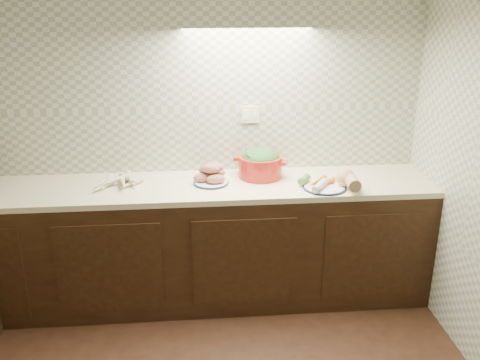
{
  "coord_description": "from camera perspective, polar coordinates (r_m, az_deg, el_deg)",
  "views": [
    {
      "loc": [
        0.13,
        -1.98,
        2.25
      ],
      "look_at": [
        0.43,
        1.25,
        1.02
      ],
      "focal_mm": 40.0,
      "sensor_mm": 36.0,
      "label": 1
    }
  ],
  "objects": [
    {
      "name": "parsnip_pile",
      "position": [
        3.79,
        -13.11,
        -0.16
      ],
      "size": [
        0.31,
        0.39,
        0.08
      ],
      "color": "beige",
      "rests_on": "counter"
    },
    {
      "name": "sweet_potato_plate",
      "position": [
        3.73,
        -3.07,
        0.5
      ],
      "size": [
        0.26,
        0.25,
        0.15
      ],
      "rotation": [
        0.0,
        0.0,
        -0.37
      ],
      "color": "#131D3D",
      "rests_on": "counter"
    },
    {
      "name": "room",
      "position": [
        2.08,
        -8.66,
        3.14
      ],
      "size": [
        3.6,
        3.6,
        2.6
      ],
      "color": "black",
      "rests_on": "ground"
    },
    {
      "name": "dutch_oven",
      "position": [
        3.84,
        2.18,
        1.86
      ],
      "size": [
        0.41,
        0.41,
        0.22
      ],
      "rotation": [
        0.0,
        0.0,
        -0.38
      ],
      "color": "#AD2119",
      "rests_on": "counter"
    },
    {
      "name": "counter",
      "position": [
        3.31,
        -19.07,
        -13.42
      ],
      "size": [
        3.6,
        3.6,
        0.9
      ],
      "color": "black",
      "rests_on": "ground"
    },
    {
      "name": "onion_bowl",
      "position": [
        3.84,
        -3.17,
        0.9
      ],
      "size": [
        0.16,
        0.16,
        0.12
      ],
      "color": "black",
      "rests_on": "counter"
    },
    {
      "name": "veg_plate",
      "position": [
        3.7,
        10.0,
        -0.11
      ],
      "size": [
        0.41,
        0.31,
        0.14
      ],
      "rotation": [
        0.0,
        0.0,
        -0.21
      ],
      "color": "#131D3D",
      "rests_on": "counter"
    }
  ]
}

